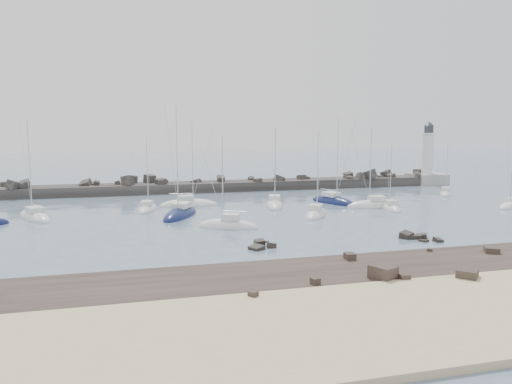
{
  "coord_description": "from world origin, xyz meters",
  "views": [
    {
      "loc": [
        -18.75,
        -59.89,
        12.85
      ],
      "look_at": [
        0.35,
        12.0,
        3.0
      ],
      "focal_mm": 35.0,
      "sensor_mm": 36.0,
      "label": 1
    }
  ],
  "objects_px": {
    "sailboat_4": "(188,205)",
    "sailboat_9": "(374,206)",
    "sailboat_1": "(34,217)",
    "sailboat_3": "(147,209)",
    "sailboat_5": "(228,226)",
    "sailboat_13": "(180,215)",
    "sailboat_11": "(511,206)",
    "sailboat_8": "(333,202)",
    "sailboat_10": "(391,208)",
    "sailboat_7": "(316,215)",
    "lighthouse": "(427,170)",
    "sailboat_6": "(275,205)",
    "sailboat_12": "(446,194)"
  },
  "relations": [
    {
      "from": "sailboat_1",
      "to": "sailboat_8",
      "type": "relative_size",
      "value": 0.97
    },
    {
      "from": "sailboat_3",
      "to": "sailboat_9",
      "type": "relative_size",
      "value": 0.88
    },
    {
      "from": "sailboat_5",
      "to": "sailboat_10",
      "type": "bearing_deg",
      "value": 15.28
    },
    {
      "from": "lighthouse",
      "to": "sailboat_6",
      "type": "height_order",
      "value": "lighthouse"
    },
    {
      "from": "sailboat_4",
      "to": "sailboat_7",
      "type": "height_order",
      "value": "sailboat_4"
    },
    {
      "from": "sailboat_4",
      "to": "sailboat_6",
      "type": "bearing_deg",
      "value": -16.85
    },
    {
      "from": "sailboat_1",
      "to": "sailboat_11",
      "type": "xyz_separation_m",
      "value": [
        72.02,
        -9.06,
        -0.01
      ]
    },
    {
      "from": "sailboat_1",
      "to": "sailboat_10",
      "type": "bearing_deg",
      "value": -6.39
    },
    {
      "from": "sailboat_3",
      "to": "sailboat_7",
      "type": "bearing_deg",
      "value": -25.63
    },
    {
      "from": "sailboat_7",
      "to": "sailboat_5",
      "type": "bearing_deg",
      "value": -159.79
    },
    {
      "from": "sailboat_5",
      "to": "sailboat_10",
      "type": "distance_m",
      "value": 28.44
    },
    {
      "from": "sailboat_3",
      "to": "sailboat_10",
      "type": "xyz_separation_m",
      "value": [
        36.7,
        -8.89,
        0.0
      ]
    },
    {
      "from": "sailboat_1",
      "to": "sailboat_6",
      "type": "bearing_deg",
      "value": 2.24
    },
    {
      "from": "sailboat_8",
      "to": "sailboat_10",
      "type": "height_order",
      "value": "sailboat_8"
    },
    {
      "from": "sailboat_7",
      "to": "sailboat_8",
      "type": "relative_size",
      "value": 0.85
    },
    {
      "from": "sailboat_7",
      "to": "sailboat_12",
      "type": "bearing_deg",
      "value": 24.4
    },
    {
      "from": "sailboat_11",
      "to": "sailboat_8",
      "type": "bearing_deg",
      "value": 156.13
    },
    {
      "from": "sailboat_12",
      "to": "sailboat_5",
      "type": "bearing_deg",
      "value": -156.86
    },
    {
      "from": "sailboat_5",
      "to": "sailboat_8",
      "type": "xyz_separation_m",
      "value": [
        21.35,
        15.69,
        -0.01
      ]
    },
    {
      "from": "sailboat_9",
      "to": "sailboat_13",
      "type": "bearing_deg",
      "value": 179.99
    },
    {
      "from": "sailboat_4",
      "to": "sailboat_6",
      "type": "distance_m",
      "value": 13.99
    },
    {
      "from": "sailboat_8",
      "to": "sailboat_4",
      "type": "bearing_deg",
      "value": 172.57
    },
    {
      "from": "sailboat_6",
      "to": "sailboat_7",
      "type": "bearing_deg",
      "value": -70.8
    },
    {
      "from": "sailboat_3",
      "to": "sailboat_4",
      "type": "relative_size",
      "value": 0.84
    },
    {
      "from": "sailboat_8",
      "to": "sailboat_12",
      "type": "xyz_separation_m",
      "value": [
        24.63,
        3.96,
        -0.01
      ]
    },
    {
      "from": "sailboat_8",
      "to": "sailboat_13",
      "type": "relative_size",
      "value": 0.91
    },
    {
      "from": "sailboat_4",
      "to": "sailboat_5",
      "type": "height_order",
      "value": "sailboat_4"
    },
    {
      "from": "sailboat_9",
      "to": "sailboat_6",
      "type": "bearing_deg",
      "value": 162.27
    },
    {
      "from": "sailboat_5",
      "to": "sailboat_13",
      "type": "distance_m",
      "value": 11.1
    },
    {
      "from": "sailboat_6",
      "to": "sailboat_12",
      "type": "bearing_deg",
      "value": 7.9
    },
    {
      "from": "sailboat_11",
      "to": "sailboat_3",
      "type": "bearing_deg",
      "value": 167.89
    },
    {
      "from": "sailboat_8",
      "to": "sailboat_11",
      "type": "height_order",
      "value": "sailboat_8"
    },
    {
      "from": "sailboat_7",
      "to": "sailboat_13",
      "type": "relative_size",
      "value": 0.78
    },
    {
      "from": "sailboat_7",
      "to": "sailboat_11",
      "type": "relative_size",
      "value": 1.09
    },
    {
      "from": "sailboat_11",
      "to": "sailboat_13",
      "type": "height_order",
      "value": "sailboat_13"
    },
    {
      "from": "sailboat_1",
      "to": "sailboat_9",
      "type": "xyz_separation_m",
      "value": [
        50.78,
        -3.42,
        0.02
      ]
    },
    {
      "from": "sailboat_7",
      "to": "sailboat_11",
      "type": "distance_m",
      "value": 33.0
    },
    {
      "from": "sailboat_5",
      "to": "sailboat_6",
      "type": "distance_m",
      "value": 18.26
    },
    {
      "from": "sailboat_1",
      "to": "sailboat_3",
      "type": "bearing_deg",
      "value": 10.91
    },
    {
      "from": "lighthouse",
      "to": "sailboat_12",
      "type": "distance_m",
      "value": 18.76
    },
    {
      "from": "sailboat_3",
      "to": "sailboat_8",
      "type": "bearing_deg",
      "value": -1.31
    },
    {
      "from": "sailboat_11",
      "to": "sailboat_12",
      "type": "height_order",
      "value": "sailboat_11"
    },
    {
      "from": "sailboat_9",
      "to": "sailboat_8",
      "type": "bearing_deg",
      "value": 127.95
    },
    {
      "from": "lighthouse",
      "to": "sailboat_3",
      "type": "xyz_separation_m",
      "value": [
        -62.47,
        -20.32,
        -2.96
      ]
    },
    {
      "from": "sailboat_4",
      "to": "sailboat_5",
      "type": "distance_m",
      "value": 19.0
    },
    {
      "from": "sailboat_4",
      "to": "sailboat_9",
      "type": "xyz_separation_m",
      "value": [
        28.47,
        -8.87,
        0.01
      ]
    },
    {
      "from": "sailboat_5",
      "to": "sailboat_11",
      "type": "bearing_deg",
      "value": 5.22
    },
    {
      "from": "sailboat_1",
      "to": "sailboat_7",
      "type": "relative_size",
      "value": 1.14
    },
    {
      "from": "sailboat_6",
      "to": "sailboat_10",
      "type": "bearing_deg",
      "value": -23.53
    },
    {
      "from": "sailboat_10",
      "to": "sailboat_7",
      "type": "bearing_deg",
      "value": -170.19
    }
  ]
}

